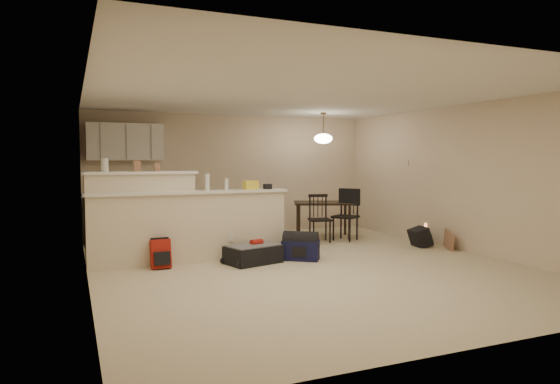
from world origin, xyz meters
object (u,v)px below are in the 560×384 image
suitcase (253,254)px  red_backpack (161,254)px  dining_table (323,206)px  dining_chair_near (320,218)px  dining_chair_far (345,215)px  black_daypack (420,237)px  pendant_lamp (323,138)px  navy_duffel (301,250)px

suitcase → red_backpack: red_backpack is taller
dining_table → dining_chair_near: size_ratio=1.50×
dining_chair_far → suitcase: dining_chair_far is taller
dining_table → black_daypack: (1.11, -1.65, -0.46)m
suitcase → pendant_lamp: bearing=24.5°
dining_chair_near → red_backpack: dining_chair_near is taller
navy_duffel → dining_table: bearing=88.9°
pendant_lamp → red_backpack: size_ratio=1.49×
dining_chair_near → suitcase: 2.31m
navy_duffel → black_daypack: black_daypack is taller
navy_duffel → black_daypack: (2.49, 0.24, 0.01)m
pendant_lamp → black_daypack: size_ratio=1.65×
red_backpack → black_daypack: red_backpack is taller
black_daypack → navy_duffel: bearing=106.5°
dining_table → suitcase: 2.86m
dining_table → dining_chair_near: 0.59m
suitcase → black_daypack: (3.26, 0.18, 0.03)m
dining_chair_far → navy_duffel: size_ratio=1.73×
suitcase → black_daypack: 3.26m
dining_chair_near → dining_chair_far: size_ratio=0.92×
red_backpack → navy_duffel: 2.13m
suitcase → black_daypack: black_daypack is taller
dining_chair_near → suitcase: (-1.84, -1.36, -0.32)m
pendant_lamp → navy_duffel: size_ratio=1.10×
dining_chair_near → red_backpack: 3.40m
suitcase → red_backpack: bearing=156.4°
dining_chair_near → red_backpack: bearing=-146.9°
suitcase → red_backpack: size_ratio=1.89×
pendant_lamp → red_backpack: pendant_lamp is taller
pendant_lamp → navy_duffel: bearing=-126.2°
dining_table → red_backpack: dining_table is taller
dining_chair_far → navy_duffel: 2.13m
pendant_lamp → dining_chair_near: pendant_lamp is taller
dining_table → navy_duffel: size_ratio=2.39×
red_backpack → navy_duffel: size_ratio=0.74×
black_daypack → dining_chair_near: bearing=61.5°
black_daypack → dining_chair_far: bearing=49.1°
suitcase → dining_table: bearing=24.5°
suitcase → navy_duffel: size_ratio=1.40×
pendant_lamp → black_daypack: pendant_lamp is taller
dining_chair_far → suitcase: size_ratio=1.24×
dining_table → red_backpack: 3.89m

